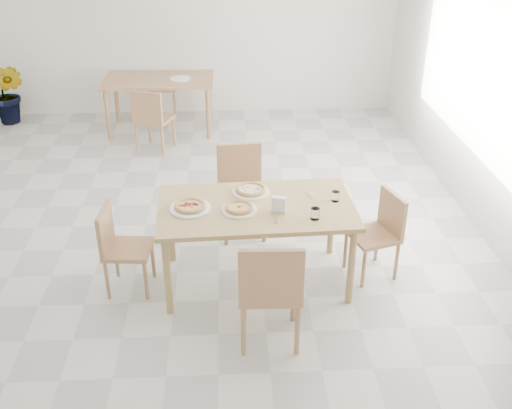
{
  "coord_description": "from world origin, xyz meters",
  "views": [
    {
      "loc": [
        0.48,
        -5.4,
        3.1
      ],
      "look_at": [
        0.71,
        -1.03,
        0.76
      ],
      "focal_mm": 42.0,
      "sensor_mm": 36.0,
      "label": 1
    }
  ],
  "objects_px": {
    "plate_mushroom": "(251,192)",
    "pizza_pepperoni": "(190,206)",
    "chair_west": "(119,243)",
    "chair_south": "(270,287)",
    "pizza_margherita": "(239,208)",
    "pizza_mushroom": "(251,189)",
    "chair_back_n": "(164,82)",
    "tumbler_b": "(335,196)",
    "napkin_holder": "(279,205)",
    "chair_back_s": "(151,116)",
    "plate_margherita": "(239,210)",
    "chair_east": "(381,229)",
    "tumbler_a": "(315,214)",
    "plate_empty": "(180,79)",
    "chair_north": "(241,184)",
    "plate_pepperoni": "(190,208)",
    "main_table": "(256,213)",
    "potted_plant": "(9,94)",
    "second_table": "(159,84)"
  },
  "relations": [
    {
      "from": "plate_mushroom",
      "to": "pizza_pepperoni",
      "type": "bearing_deg",
      "value": -151.67
    },
    {
      "from": "chair_west",
      "to": "chair_south",
      "type": "bearing_deg",
      "value": -118.82
    },
    {
      "from": "pizza_margherita",
      "to": "pizza_mushroom",
      "type": "distance_m",
      "value": 0.34
    },
    {
      "from": "chair_south",
      "to": "chair_back_n",
      "type": "distance_m",
      "value": 5.51
    },
    {
      "from": "plate_mushroom",
      "to": "pizza_mushroom",
      "type": "xyz_separation_m",
      "value": [
        0.0,
        -0.0,
        0.02
      ]
    },
    {
      "from": "plate_mushroom",
      "to": "pizza_margherita",
      "type": "distance_m",
      "value": 0.34
    },
    {
      "from": "tumbler_b",
      "to": "chair_south",
      "type": "bearing_deg",
      "value": -124.21
    },
    {
      "from": "chair_west",
      "to": "tumbler_b",
      "type": "bearing_deg",
      "value": -82.32
    },
    {
      "from": "napkin_holder",
      "to": "chair_back_s",
      "type": "relative_size",
      "value": 0.16
    },
    {
      "from": "plate_margherita",
      "to": "napkin_holder",
      "type": "xyz_separation_m",
      "value": [
        0.32,
        -0.04,
        0.06
      ]
    },
    {
      "from": "chair_east",
      "to": "pizza_pepperoni",
      "type": "relative_size",
      "value": 2.31
    },
    {
      "from": "tumbler_a",
      "to": "tumbler_b",
      "type": "relative_size",
      "value": 1.1
    },
    {
      "from": "tumbler_a",
      "to": "pizza_mushroom",
      "type": "bearing_deg",
      "value": 135.22
    },
    {
      "from": "chair_south",
      "to": "plate_empty",
      "type": "bearing_deg",
      "value": -76.49
    },
    {
      "from": "pizza_pepperoni",
      "to": "tumbler_b",
      "type": "distance_m",
      "value": 1.22
    },
    {
      "from": "chair_north",
      "to": "plate_pepperoni",
      "type": "relative_size",
      "value": 2.62
    },
    {
      "from": "plate_pepperoni",
      "to": "chair_back_n",
      "type": "relative_size",
      "value": 0.41
    },
    {
      "from": "main_table",
      "to": "pizza_pepperoni",
      "type": "bearing_deg",
      "value": -178.43
    },
    {
      "from": "plate_mushroom",
      "to": "pizza_pepperoni",
      "type": "xyz_separation_m",
      "value": [
        -0.51,
        -0.27,
        0.02
      ]
    },
    {
      "from": "chair_back_s",
      "to": "plate_mushroom",
      "type": "bearing_deg",
      "value": 133.24
    },
    {
      "from": "napkin_holder",
      "to": "plate_empty",
      "type": "distance_m",
      "value": 3.96
    },
    {
      "from": "plate_margherita",
      "to": "chair_back_n",
      "type": "relative_size",
      "value": 0.35
    },
    {
      "from": "chair_west",
      "to": "plate_pepperoni",
      "type": "bearing_deg",
      "value": -84.5
    },
    {
      "from": "napkin_holder",
      "to": "potted_plant",
      "type": "relative_size",
      "value": 0.16
    },
    {
      "from": "chair_north",
      "to": "main_table",
      "type": "bearing_deg",
      "value": -89.74
    },
    {
      "from": "pizza_pepperoni",
      "to": "tumbler_b",
      "type": "height_order",
      "value": "tumbler_b"
    },
    {
      "from": "chair_north",
      "to": "chair_back_s",
      "type": "bearing_deg",
      "value": 111.67
    },
    {
      "from": "plate_margherita",
      "to": "chair_back_n",
      "type": "xyz_separation_m",
      "value": [
        -1.01,
        4.61,
        -0.28
      ]
    },
    {
      "from": "plate_empty",
      "to": "chair_west",
      "type": "bearing_deg",
      "value": -94.65
    },
    {
      "from": "chair_north",
      "to": "chair_back_s",
      "type": "xyz_separation_m",
      "value": [
        -1.08,
        2.06,
        -0.02
      ]
    },
    {
      "from": "plate_pepperoni",
      "to": "tumbler_b",
      "type": "xyz_separation_m",
      "value": [
        1.21,
        0.09,
        0.03
      ]
    },
    {
      "from": "plate_pepperoni",
      "to": "tumbler_a",
      "type": "bearing_deg",
      "value": -11.91
    },
    {
      "from": "plate_pepperoni",
      "to": "chair_back_n",
      "type": "xyz_separation_m",
      "value": [
        -0.61,
        4.56,
        -0.28
      ]
    },
    {
      "from": "main_table",
      "to": "plate_mushroom",
      "type": "relative_size",
      "value": 5.18
    },
    {
      "from": "second_table",
      "to": "chair_back_s",
      "type": "bearing_deg",
      "value": -91.96
    },
    {
      "from": "main_table",
      "to": "napkin_holder",
      "type": "relative_size",
      "value": 11.97
    },
    {
      "from": "chair_south",
      "to": "second_table",
      "type": "bearing_deg",
      "value": -73.15
    },
    {
      "from": "plate_margherita",
      "to": "pizza_mushroom",
      "type": "height_order",
      "value": "pizza_mushroom"
    },
    {
      "from": "chair_south",
      "to": "chair_back_s",
      "type": "bearing_deg",
      "value": -69.7
    },
    {
      "from": "second_table",
      "to": "plate_empty",
      "type": "height_order",
      "value": "plate_empty"
    },
    {
      "from": "pizza_margherita",
      "to": "plate_mushroom",
      "type": "bearing_deg",
      "value": 71.23
    },
    {
      "from": "tumbler_b",
      "to": "napkin_holder",
      "type": "distance_m",
      "value": 0.52
    },
    {
      "from": "tumbler_b",
      "to": "napkin_holder",
      "type": "bearing_deg",
      "value": -160.6
    },
    {
      "from": "tumbler_a",
      "to": "second_table",
      "type": "xyz_separation_m",
      "value": [
        -1.6,
        4.01,
        -0.13
      ]
    },
    {
      "from": "pizza_mushroom",
      "to": "potted_plant",
      "type": "xyz_separation_m",
      "value": [
        -3.32,
        3.92,
        -0.34
      ]
    },
    {
      "from": "pizza_mushroom",
      "to": "pizza_pepperoni",
      "type": "distance_m",
      "value": 0.58
    },
    {
      "from": "plate_margherita",
      "to": "potted_plant",
      "type": "relative_size",
      "value": 0.33
    },
    {
      "from": "second_table",
      "to": "tumbler_b",
      "type": "bearing_deg",
      "value": -63.28
    },
    {
      "from": "chair_back_s",
      "to": "tumbler_b",
      "type": "bearing_deg",
      "value": 142.84
    },
    {
      "from": "chair_south",
      "to": "pizza_mushroom",
      "type": "bearing_deg",
      "value": -82.95
    }
  ]
}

